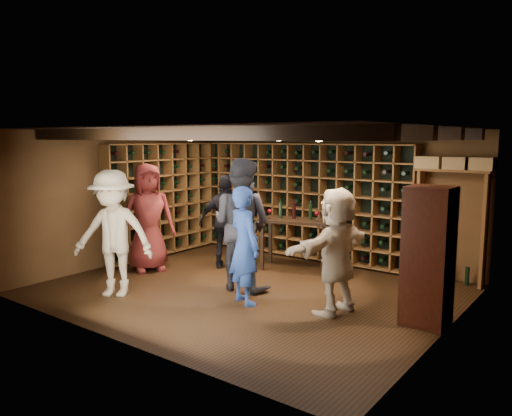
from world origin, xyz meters
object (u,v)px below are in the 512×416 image
Objects in this scene: guest_red_floral at (148,217)px; tasting_table at (296,225)px; man_blue_shirt at (244,245)px; guest_woman_black at (227,222)px; man_grey_suit at (241,224)px; guest_beige at (336,251)px; guest_khaki at (113,234)px; display_cabinet at (428,259)px.

tasting_table is at bearing -24.83° from guest_red_floral.
guest_woman_black is at bearing -20.22° from man_blue_shirt.
tasting_table is at bearing -97.40° from man_grey_suit.
man_blue_shirt is 2.53m from guest_red_floral.
guest_woman_black is 0.99× the size of guest_beige.
guest_khaki is (-1.31, -1.43, -0.08)m from man_grey_suit.
guest_red_floral reaches higher than guest_khaki.
man_grey_suit is 1.53× the size of tasting_table.
man_grey_suit reaches higher than guest_red_floral.
display_cabinet reaches higher than tasting_table.
guest_beige is (1.72, -0.10, -0.17)m from man_grey_suit.
guest_beige is at bearing 171.33° from man_grey_suit.
guest_red_floral is at bearing 13.37° from man_blue_shirt.
guest_red_floral reaches higher than guest_beige.
display_cabinet is at bearing -42.87° from tasting_table.
guest_red_floral is at bearing 90.03° from guest_khaki.
guest_beige is 2.31m from tasting_table.
guest_red_floral is (-4.86, -0.33, 0.11)m from display_cabinet.
man_grey_suit is 1.20× the size of guest_beige.
tasting_table is (0.06, 1.50, -0.22)m from man_grey_suit.
guest_beige is (2.72, -0.93, 0.01)m from guest_woman_black.
man_blue_shirt is 0.82× the size of man_grey_suit.
guest_woman_black is (1.02, 0.97, -0.11)m from guest_red_floral.
display_cabinet is 3.08m from tasting_table.
guest_khaki reaches higher than guest_woman_black.
man_grey_suit reaches higher than guest_woman_black.
man_blue_shirt is at bearing -72.27° from guest_red_floral.
man_blue_shirt is 1.31m from guest_beige.
display_cabinet is 1.03× the size of man_blue_shirt.
guest_woman_black is at bearing -19.59° from guest_red_floral.
guest_beige is at bearing 123.10° from guest_woman_black.
guest_woman_black is (-3.85, 0.63, -0.00)m from display_cabinet.
guest_beige is at bearing -61.81° from tasting_table.
guest_red_floral is at bearing 5.66° from guest_woman_black.
man_blue_shirt is 2.02m from guest_woman_black.
guest_woman_black is at bearing -165.24° from tasting_table.
man_blue_shirt is 0.99× the size of guest_woman_black.
guest_khaki is (-0.31, -2.26, 0.10)m from guest_woman_black.
guest_red_floral is 1.43× the size of tasting_table.
display_cabinet is at bearing -140.37° from man_blue_shirt.
guest_red_floral is 2.65m from tasting_table.
display_cabinet is 1.30× the size of tasting_table.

